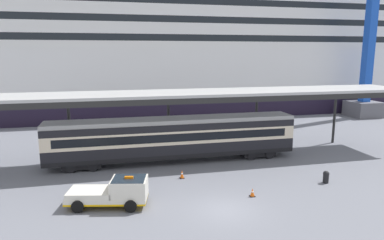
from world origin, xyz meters
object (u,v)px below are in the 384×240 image
cruise_ship (171,41)px  service_truck (115,191)px  dockside_crane (376,13)px  traffic_cone_near (182,174)px  traffic_cone_mid (252,192)px  train_carriage (174,137)px  quay_bollard (326,176)px

cruise_ship → service_truck: bearing=-105.0°
dockside_crane → cruise_ship: bearing=149.0°
traffic_cone_near → traffic_cone_mid: (4.08, -4.71, -0.04)m
cruise_ship → traffic_cone_near: bearing=-98.9°
traffic_cone_mid → service_truck: bearing=176.0°
train_carriage → service_truck: bearing=-122.7°
traffic_cone_mid → traffic_cone_near: bearing=130.9°
service_truck → dockside_crane: (39.58, 24.91, 14.87)m
service_truck → dockside_crane: dockside_crane is taller
cruise_ship → traffic_cone_mid: 44.24m
traffic_cone_near → traffic_cone_mid: 6.23m
dockside_crane → traffic_cone_near: bearing=-148.7°
traffic_cone_near → dockside_crane: dockside_crane is taller
dockside_crane → quay_bollard: size_ratio=55.00×
traffic_cone_near → quay_bollard: quay_bollard is taller
cruise_ship → dockside_crane: dockside_crane is taller
cruise_ship → train_carriage: cruise_ship is taller
traffic_cone_near → traffic_cone_mid: traffic_cone_near is taller
quay_bollard → train_carriage: bearing=142.7°
train_carriage → service_truck: train_carriage is taller
cruise_ship → traffic_cone_near: 40.10m
train_carriage → quay_bollard: size_ratio=23.49×
cruise_ship → train_carriage: (-5.75, -33.46, -9.66)m
traffic_cone_near → traffic_cone_mid: bearing=-49.1°
traffic_cone_mid → quay_bollard: 6.70m
service_truck → traffic_cone_near: 6.70m
traffic_cone_near → quay_bollard: size_ratio=0.73×
traffic_cone_mid → quay_bollard: quay_bollard is taller
traffic_cone_mid → dockside_crane: dockside_crane is taller
train_carriage → dockside_crane: (34.11, 16.40, 13.56)m
train_carriage → traffic_cone_near: (-0.16, -4.47, -1.96)m
dockside_crane → quay_bollard: dockside_crane is taller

